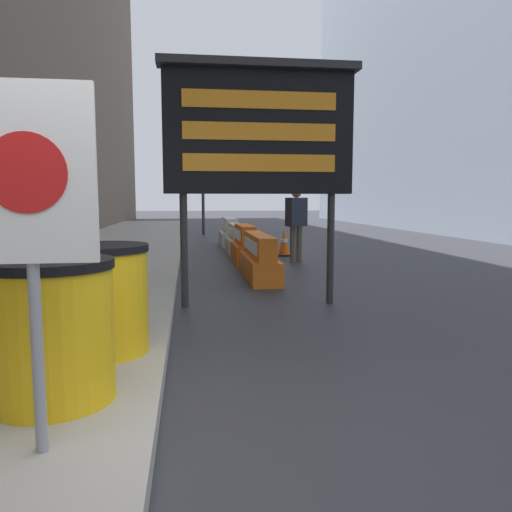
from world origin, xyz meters
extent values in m
plane|color=#2D2D33|center=(0.00, 0.00, 0.00)|extent=(120.00, 120.00, 0.00)
cylinder|color=#4C3D2D|center=(-3.00, 7.28, 1.35)|extent=(0.31, 0.31, 2.40)
cylinder|color=#4C3D2D|center=(-3.01, 6.85, 2.79)|extent=(0.95, 0.16, 0.96)
cylinder|color=#4C3D2D|center=(-2.43, 7.36, 2.36)|extent=(0.25, 1.21, 0.78)
cylinder|color=yellow|center=(-0.67, 0.71, 0.58)|extent=(0.77, 0.77, 0.86)
cylinder|color=black|center=(-0.67, 0.71, 1.04)|extent=(0.80, 0.80, 0.06)
cylinder|color=yellow|center=(-0.53, 1.72, 0.58)|extent=(0.77, 0.77, 0.86)
cylinder|color=black|center=(-0.53, 1.72, 1.04)|extent=(0.80, 0.80, 0.06)
cylinder|color=gray|center=(-0.56, 0.02, 0.86)|extent=(0.06, 0.06, 1.42)
cube|color=white|center=(-0.56, 0.00, 1.57)|extent=(0.65, 0.04, 0.87)
cylinder|color=red|center=(-0.56, -0.02, 1.57)|extent=(0.39, 0.01, 0.39)
cylinder|color=#28282B|center=(0.14, 4.10, 0.76)|extent=(0.10, 0.10, 1.51)
cylinder|color=#28282B|center=(2.14, 4.10, 0.76)|extent=(0.10, 0.10, 1.51)
cube|color=black|center=(1.14, 4.10, 2.31)|extent=(2.50, 0.24, 1.60)
cube|color=#28282B|center=(1.14, 4.03, 3.16)|extent=(2.62, 0.34, 0.10)
cube|color=orange|center=(1.14, 3.97, 2.71)|extent=(2.00, 0.02, 0.22)
cube|color=orange|center=(1.14, 3.97, 2.31)|extent=(2.00, 0.02, 0.22)
cube|color=orange|center=(1.14, 3.97, 1.91)|extent=(2.00, 0.02, 0.22)
cube|color=orange|center=(1.46, 6.35, 0.20)|extent=(0.51, 2.18, 0.41)
cube|color=orange|center=(1.46, 6.35, 0.61)|extent=(0.31, 2.18, 0.41)
cube|color=white|center=(1.30, 6.35, 0.61)|extent=(0.02, 1.74, 0.20)
cube|color=orange|center=(1.46, 8.66, 0.22)|extent=(0.53, 1.64, 0.43)
cube|color=orange|center=(1.46, 8.66, 0.65)|extent=(0.32, 1.64, 0.43)
cube|color=white|center=(1.30, 8.66, 0.65)|extent=(0.02, 1.31, 0.22)
cube|color=beige|center=(1.46, 10.78, 0.20)|extent=(0.51, 1.79, 0.39)
cube|color=beige|center=(1.46, 10.78, 0.59)|extent=(0.30, 1.79, 0.39)
cube|color=white|center=(1.30, 10.78, 0.59)|extent=(0.02, 1.43, 0.20)
cube|color=silver|center=(1.46, 12.94, 0.21)|extent=(0.57, 1.90, 0.43)
cube|color=silver|center=(1.46, 12.94, 0.64)|extent=(0.34, 1.90, 0.43)
cube|color=white|center=(1.28, 12.94, 0.64)|extent=(0.02, 1.52, 0.21)
cube|color=black|center=(2.61, 9.90, 0.02)|extent=(0.39, 0.39, 0.04)
cone|color=#EA560F|center=(2.61, 9.90, 0.36)|extent=(0.31, 0.31, 0.65)
cylinder|color=white|center=(2.61, 9.90, 0.40)|extent=(0.18, 0.18, 0.09)
cylinder|color=#2D2D30|center=(0.80, 18.00, 1.92)|extent=(0.12, 0.12, 3.84)
cube|color=black|center=(0.80, 17.84, 3.42)|extent=(0.28, 0.28, 0.84)
sphere|color=red|center=(0.80, 17.69, 3.70)|extent=(0.15, 0.15, 0.15)
sphere|color=#392C06|center=(0.80, 17.69, 3.42)|extent=(0.15, 0.15, 0.15)
sphere|color=black|center=(0.80, 17.69, 3.14)|extent=(0.15, 0.15, 0.15)
cylinder|color=#514C42|center=(2.58, 8.68, 0.41)|extent=(0.14, 0.14, 0.82)
cylinder|color=#514C42|center=(2.73, 8.68, 0.41)|extent=(0.14, 0.14, 0.82)
cube|color=#232838|center=(2.66, 8.68, 1.15)|extent=(0.52, 0.42, 0.65)
sphere|color=#CE6853|center=(2.66, 8.68, 1.59)|extent=(0.23, 0.23, 0.23)
camera|label=1|loc=(0.21, -2.55, 1.44)|focal=35.00mm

